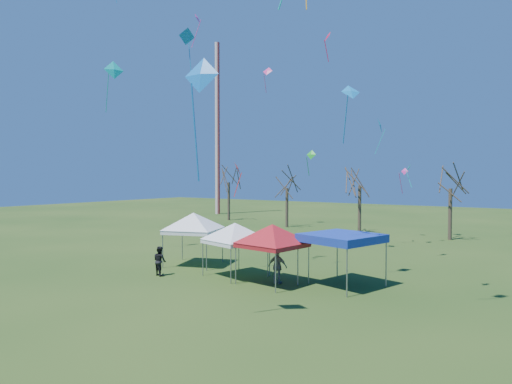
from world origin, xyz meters
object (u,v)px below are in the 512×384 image
(tent_white_west, at_px, (193,216))
(tent_blue, at_px, (342,238))
(person_dark, at_px, (160,261))
(person_grey, at_px, (278,267))
(tree_3, at_px, (451,170))
(tent_white_mid, at_px, (235,227))
(tree_0, at_px, (229,169))
(tree_1, at_px, (287,174))
(tent_red, at_px, (272,228))
(radio_mast, at_px, (217,129))
(tree_2, at_px, (360,169))

(tent_white_west, height_order, tent_blue, tent_white_west)
(tent_white_west, relative_size, person_dark, 2.47)
(person_dark, relative_size, person_grey, 0.93)
(tree_3, height_order, tent_white_mid, tree_3)
(tent_white_west, height_order, person_grey, tent_white_west)
(tree_0, relative_size, tent_white_mid, 2.25)
(tree_1, xyz_separation_m, tent_blue, (15.74, -21.49, -3.37))
(person_dark, bearing_deg, tent_white_mid, -135.85)
(tree_0, relative_size, tent_red, 2.11)
(person_grey, bearing_deg, radio_mast, -53.13)
(tree_1, bearing_deg, tree_3, -2.06)
(tent_blue, xyz_separation_m, person_dark, (-9.40, -3.46, -1.60))
(tent_blue, bearing_deg, tent_white_mid, -167.91)
(tree_1, height_order, tent_blue, tree_1)
(tent_white_mid, height_order, person_grey, tent_white_mid)
(person_grey, bearing_deg, tent_white_west, -16.97)
(radio_mast, relative_size, tree_0, 2.96)
(tent_white_mid, bearing_deg, tent_blue, 12.09)
(tree_2, bearing_deg, person_grey, -78.95)
(tree_3, bearing_deg, tent_white_mid, -107.23)
(radio_mast, xyz_separation_m, tree_1, (17.23, -9.35, -6.71))
(tent_white_mid, distance_m, person_grey, 3.45)
(tent_red, distance_m, person_dark, 6.85)
(radio_mast, relative_size, tent_white_west, 6.16)
(tree_1, xyz_separation_m, person_dark, (6.33, -24.95, -4.97))
(tree_2, xyz_separation_m, tent_white_west, (-2.56, -21.32, -3.24))
(tent_white_west, xyz_separation_m, tent_red, (6.76, -1.50, -0.17))
(tree_3, bearing_deg, person_dark, -113.26)
(tree_2, distance_m, tent_blue, 22.78)
(person_dark, bearing_deg, radio_mast, -43.00)
(tent_white_mid, relative_size, person_dark, 2.29)
(tree_2, height_order, tent_red, tree_2)
(person_dark, bearing_deg, tree_3, -100.75)
(tent_blue, height_order, person_dark, tent_blue)
(tent_white_mid, bearing_deg, tent_red, -7.76)
(tent_red, bearing_deg, tree_0, 131.29)
(tent_white_west, relative_size, tent_blue, 0.99)
(radio_mast, relative_size, tent_red, 6.25)
(tent_white_west, xyz_separation_m, person_dark, (0.49, -3.36, -2.23))
(radio_mast, bearing_deg, tree_1, -28.48)
(tent_white_west, relative_size, person_grey, 2.29)
(tree_1, height_order, tent_white_west, tree_1)
(tent_white_west, height_order, person_dark, tent_white_west)
(tree_0, height_order, person_grey, tree_0)
(person_grey, bearing_deg, tent_white_mid, -10.07)
(tent_white_west, relative_size, tent_red, 1.01)
(tree_0, xyz_separation_m, tent_blue, (25.82, -24.22, -4.06))
(tree_0, distance_m, tent_blue, 35.63)
(tree_2, bearing_deg, tent_white_mid, -86.09)
(tree_2, xyz_separation_m, person_grey, (4.42, -22.66, -5.40))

